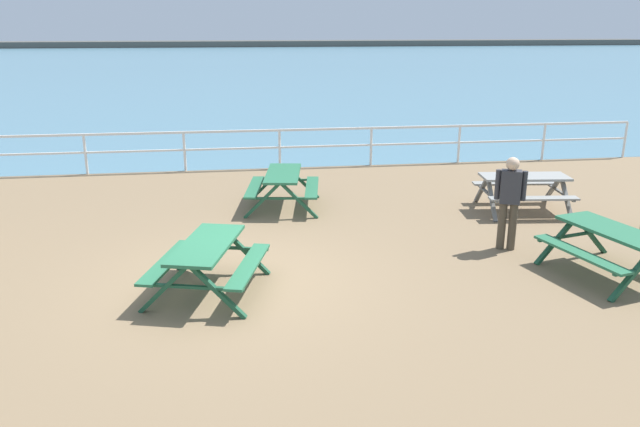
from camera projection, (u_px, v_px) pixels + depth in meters
name	position (u px, v px, depth m)	size (l,w,h in m)	color
ground_plane	(237.00, 287.00, 9.72)	(30.00, 24.00, 0.20)	#846B4C
sea_band	(230.00, 64.00, 59.60)	(142.00, 90.00, 0.01)	teal
distant_shoreline	(229.00, 47.00, 100.29)	(142.00, 6.00, 1.80)	#4C4C47
seaward_railing	(232.00, 142.00, 16.80)	(23.07, 0.07, 1.08)	white
picnic_table_near_left	(283.00, 181.00, 13.39)	(1.77, 2.01, 0.80)	#286B47
picnic_table_near_right	(524.00, 184.00, 13.13)	(1.95, 1.71, 0.80)	gray
picnic_table_mid_centre	(207.00, 255.00, 9.15)	(1.92, 2.13, 0.80)	#286B47
picnic_table_far_right	(612.00, 240.00, 9.77)	(1.90, 2.11, 0.80)	#286B47
visitor	(510.00, 197.00, 10.80)	(0.50, 0.33, 1.66)	#4C4233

